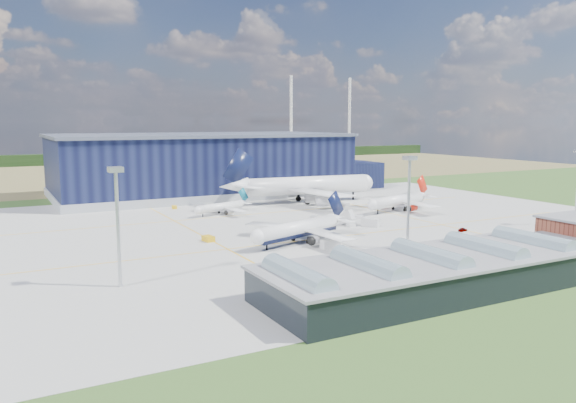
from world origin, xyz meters
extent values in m
plane|color=#345921|center=(0.00, 0.00, 0.00)|extent=(600.00, 600.00, 0.00)
cube|color=#969591|center=(0.00, 10.00, 0.03)|extent=(220.00, 160.00, 0.06)
cube|color=#F8B60D|center=(0.00, -10.00, 0.07)|extent=(180.00, 0.40, 0.02)
cube|color=#F8B60D|center=(0.00, 35.00, 0.07)|extent=(180.00, 0.40, 0.02)
cube|color=#F8B60D|center=(-30.00, 10.00, 0.07)|extent=(0.40, 120.00, 0.02)
cube|color=#F8B60D|center=(40.00, 10.00, 0.07)|extent=(0.40, 120.00, 0.02)
cube|color=olive|center=(0.00, 220.00, 0.00)|extent=(600.00, 220.00, 0.01)
cube|color=black|center=(0.00, 300.00, 4.00)|extent=(600.00, 8.00, 8.00)
cylinder|color=white|center=(150.00, 290.00, 35.00)|extent=(2.40, 2.40, 70.00)
cylinder|color=white|center=(210.00, 290.00, 35.00)|extent=(2.40, 2.40, 70.00)
cube|color=black|center=(0.00, 95.00, 12.50)|extent=(120.00, 60.00, 25.00)
cube|color=#9BA1A9|center=(0.00, 95.00, 1.60)|extent=(121.00, 61.00, 3.20)
cube|color=#535969|center=(0.00, 95.00, 25.50)|extent=(122.00, 62.00, 1.20)
cube|color=black|center=(72.00, 90.00, 6.00)|extent=(24.00, 30.00, 12.00)
cube|color=black|center=(-10.00, -60.00, 3.00)|extent=(65.00, 22.00, 6.00)
cube|color=slate|center=(-10.00, -60.00, 6.20)|extent=(66.00, 23.00, 0.50)
cube|color=slate|center=(30.00, -60.00, 3.00)|extent=(10.00, 18.00, 6.00)
cylinder|color=#8AA2AB|center=(-38.00, -60.00, 6.40)|extent=(4.40, 18.00, 4.40)
cylinder|color=#8AA2AB|center=(-24.00, -60.00, 6.40)|extent=(4.40, 18.00, 4.40)
cylinder|color=#8AA2AB|center=(-10.00, -60.00, 6.40)|extent=(4.40, 18.00, 4.40)
cylinder|color=#8AA2AB|center=(4.00, -60.00, 6.40)|extent=(4.40, 18.00, 4.40)
cylinder|color=#8AA2AB|center=(18.00, -60.00, 6.40)|extent=(4.40, 18.00, 4.40)
cylinder|color=#B9BCC1|center=(-60.00, -30.00, 11.00)|extent=(0.70, 0.70, 22.00)
cube|color=#B9BCC1|center=(-60.00, -30.00, 22.50)|extent=(2.60, 2.60, 1.00)
cylinder|color=#B9BCC1|center=(10.00, -30.00, 11.00)|extent=(0.70, 0.70, 22.00)
cube|color=#B9BCC1|center=(10.00, -30.00, 22.50)|extent=(2.60, 2.60, 1.00)
cube|color=gold|center=(-31.03, 0.88, 0.76)|extent=(2.68, 3.91, 1.52)
cube|color=silver|center=(-6.72, -20.75, 1.10)|extent=(5.06, 2.22, 2.20)
cube|color=silver|center=(35.62, 35.92, 0.69)|extent=(2.42, 3.38, 1.38)
cube|color=silver|center=(19.35, -2.09, 1.24)|extent=(4.84, 5.93, 2.48)
cube|color=gold|center=(-22.65, 59.20, 0.62)|extent=(2.35, 3.14, 1.23)
cube|color=silver|center=(23.96, 10.55, 0.62)|extent=(3.43, 3.04, 1.24)
cube|color=silver|center=(13.95, 3.03, 1.56)|extent=(3.42, 5.26, 3.13)
imported|color=#99999E|center=(38.16, -20.73, 0.58)|extent=(3.62, 2.22, 1.15)
camera|label=1|loc=(-80.57, -136.63, 31.36)|focal=35.00mm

